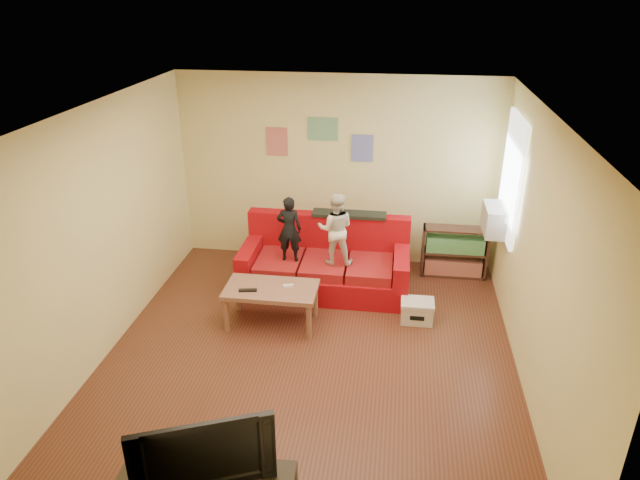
# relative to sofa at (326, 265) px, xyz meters

# --- Properties ---
(room_shell) EXTENTS (4.52, 5.02, 2.72)m
(room_shell) POSITION_rel_sofa_xyz_m (0.03, -1.57, 1.02)
(room_shell) COLOR brown
(room_shell) RESTS_ON ground
(sofa) EXTENTS (2.21, 1.02, 0.97)m
(sofa) POSITION_rel_sofa_xyz_m (0.00, 0.00, 0.00)
(sofa) COLOR #A90910
(sofa) RESTS_ON ground
(child_a) EXTENTS (0.32, 0.21, 0.88)m
(child_a) POSITION_rel_sofa_xyz_m (-0.45, -0.18, 0.58)
(child_a) COLOR black
(child_a) RESTS_ON sofa
(child_b) EXTENTS (0.49, 0.39, 0.95)m
(child_b) POSITION_rel_sofa_xyz_m (0.15, -0.18, 0.61)
(child_b) COLOR silver
(child_b) RESTS_ON sofa
(coffee_table) EXTENTS (1.10, 0.60, 0.49)m
(coffee_table) POSITION_rel_sofa_xyz_m (-0.52, -0.99, 0.10)
(coffee_table) COLOR #95634D
(coffee_table) RESTS_ON ground
(remote) EXTENTS (0.22, 0.09, 0.02)m
(remote) POSITION_rel_sofa_xyz_m (-0.77, -1.11, 0.18)
(remote) COLOR black
(remote) RESTS_ON coffee_table
(game_controller) EXTENTS (0.13, 0.08, 0.03)m
(game_controller) POSITION_rel_sofa_xyz_m (-0.32, -0.94, 0.18)
(game_controller) COLOR white
(game_controller) RESTS_ON coffee_table
(bookshelf) EXTENTS (0.89, 0.27, 0.71)m
(bookshelf) POSITION_rel_sofa_xyz_m (1.73, 0.60, -0.01)
(bookshelf) COLOR #44281E
(bookshelf) RESTS_ON ground
(window) EXTENTS (0.04, 1.08, 1.48)m
(window) POSITION_rel_sofa_xyz_m (2.25, 0.08, 1.31)
(window) COLOR white
(window) RESTS_ON room_shell
(ac_unit) EXTENTS (0.28, 0.55, 0.35)m
(ac_unit) POSITION_rel_sofa_xyz_m (2.13, 0.08, 0.75)
(ac_unit) COLOR #B7B2A3
(ac_unit) RESTS_ON window
(artwork_left) EXTENTS (0.30, 0.01, 0.40)m
(artwork_left) POSITION_rel_sofa_xyz_m (-0.82, 0.91, 1.42)
(artwork_left) COLOR #D87266
(artwork_left) RESTS_ON room_shell
(artwork_center) EXTENTS (0.42, 0.01, 0.32)m
(artwork_center) POSITION_rel_sofa_xyz_m (-0.17, 0.91, 1.62)
(artwork_center) COLOR #72B27F
(artwork_center) RESTS_ON room_shell
(artwork_right) EXTENTS (0.30, 0.01, 0.38)m
(artwork_right) POSITION_rel_sofa_xyz_m (0.38, 0.91, 1.37)
(artwork_right) COLOR #727FCC
(artwork_right) RESTS_ON room_shell
(file_box) EXTENTS (0.40, 0.30, 0.28)m
(file_box) POSITION_rel_sofa_xyz_m (1.22, -0.70, -0.19)
(file_box) COLOR silver
(file_box) RESTS_ON ground
(television) EXTENTS (0.99, 0.52, 0.59)m
(television) POSITION_rel_sofa_xyz_m (-0.38, -3.82, 0.46)
(television) COLOR black
(television) RESTS_ON tv_stand
(tissue) EXTENTS (0.13, 0.13, 0.11)m
(tissue) POSITION_rel_sofa_xyz_m (0.69, -0.23, -0.27)
(tissue) COLOR beige
(tissue) RESTS_ON ground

